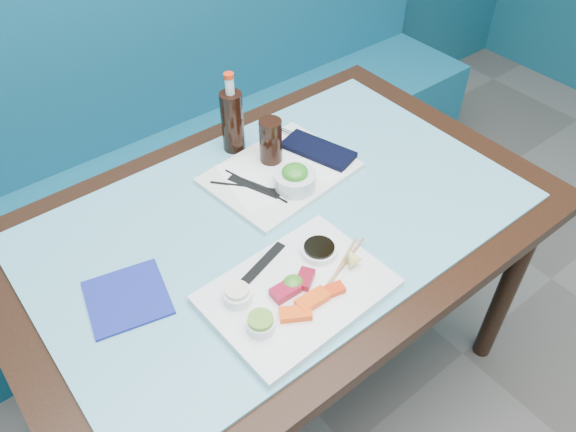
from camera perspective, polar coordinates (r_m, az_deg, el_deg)
booth_bench at (r=2.24m, az=-14.09°, el=4.58°), size 3.00×0.56×1.17m
dining_table at (r=1.49m, az=-0.82°, el=-2.52°), size 1.40×0.90×0.75m
glass_top at (r=1.43m, az=-0.86°, el=-0.10°), size 1.22×0.76×0.01m
sashimi_plate at (r=1.25m, az=0.96°, el=-7.64°), size 0.40×0.30×0.02m
salmon_left at (r=1.19m, az=0.77°, el=-9.90°), size 0.07×0.06×0.02m
salmon_mid at (r=1.21m, az=2.48°, el=-8.53°), size 0.07×0.04×0.02m
salmon_right at (r=1.23m, az=4.43°, el=-7.56°), size 0.06×0.04×0.01m
tuna_left at (r=1.22m, az=-0.28°, el=-7.60°), size 0.06×0.04×0.02m
tuna_right at (r=1.24m, az=1.72°, el=-6.40°), size 0.06×0.06×0.02m
seaweed_garnish at (r=1.23m, az=0.50°, el=-6.81°), size 0.06×0.06×0.03m
ramekin_wasabi at (r=1.17m, az=-2.78°, el=-10.98°), size 0.08×0.08×0.03m
wasabi_fill at (r=1.15m, az=-2.81°, el=-10.46°), size 0.07×0.07×0.01m
ramekin_ginger at (r=1.21m, az=-5.14°, el=-8.10°), size 0.08×0.08×0.03m
ginger_fill at (r=1.20m, az=-5.19°, el=-7.55°), size 0.06×0.06×0.01m
soy_dish at (r=1.30m, az=3.17°, el=-3.53°), size 0.09×0.09×0.02m
soy_fill at (r=1.29m, az=3.19°, el=-3.18°), size 0.09×0.09×0.01m
lemon_wedge at (r=1.27m, az=6.92°, el=-4.38°), size 0.05×0.05×0.04m
chopstick_sleeve at (r=1.28m, az=-2.52°, el=-4.76°), size 0.14×0.06×0.00m
wooden_chopstick_a at (r=1.28m, az=5.25°, el=-5.25°), size 0.18×0.09×0.01m
wooden_chopstick_b at (r=1.28m, az=5.58°, el=-5.04°), size 0.19×0.07×0.01m
serving_tray at (r=1.54m, az=-0.77°, el=4.38°), size 0.41×0.33×0.01m
paper_placemat at (r=1.53m, az=-0.78°, el=4.61°), size 0.33×0.26×0.00m
seaweed_bowl at (r=1.47m, az=0.70°, el=3.65°), size 0.13×0.13×0.04m
seaweed_salad at (r=1.45m, az=0.71°, el=4.48°), size 0.07×0.07×0.03m
cola_glass at (r=1.53m, az=-1.77°, el=7.62°), size 0.06×0.06×0.13m
navy_pouch at (r=1.60m, az=3.07°, el=6.70°), size 0.15×0.22×0.02m
fork at (r=1.66m, az=0.53°, el=8.29°), size 0.04×0.10×0.01m
black_chopstick_a at (r=1.48m, az=-3.57°, el=2.97°), size 0.16×0.18×0.01m
black_chopstick_b at (r=1.49m, az=-3.32°, el=3.09°), size 0.06×0.21×0.01m
tray_sleeve at (r=1.48m, az=-3.44°, el=3.01°), size 0.08×0.15×0.00m
cola_bottle_body at (r=1.60m, az=-5.66°, el=9.50°), size 0.07×0.07×0.18m
cola_bottle_neck at (r=1.53m, az=-5.96°, el=13.03°), size 0.03×0.03×0.05m
cola_bottle_cap at (r=1.52m, az=-6.05°, el=14.00°), size 0.03×0.03×0.01m
blue_napkin at (r=1.29m, az=-16.02°, el=-7.98°), size 0.20×0.20×0.01m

